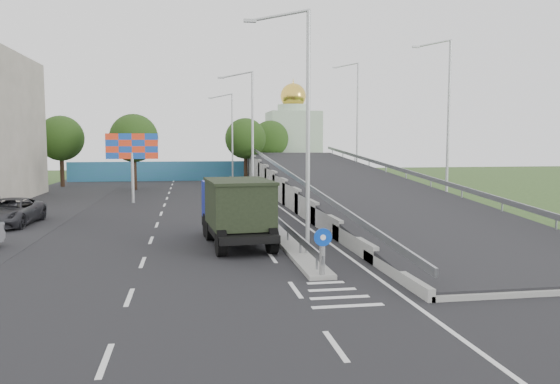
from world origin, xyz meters
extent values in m
plane|color=#2D4C1E|center=(0.00, 0.00, 0.00)|extent=(160.00, 160.00, 0.00)
cube|color=black|center=(-3.00, 20.00, 0.00)|extent=(26.00, 90.00, 0.04)
cube|color=black|center=(-16.00, 20.00, 0.00)|extent=(8.00, 90.00, 0.05)
cube|color=gray|center=(0.00, 24.00, 0.10)|extent=(1.00, 44.00, 0.20)
cube|color=gray|center=(12.30, 24.00, 2.35)|extent=(0.10, 50.00, 0.32)
cube|color=gray|center=(2.80, 24.00, 2.35)|extent=(0.10, 50.00, 0.32)
cube|color=gray|center=(0.00, 24.00, 0.75)|extent=(0.08, 44.00, 0.32)
cylinder|color=gray|center=(0.00, 24.00, 0.50)|extent=(0.09, 0.09, 0.60)
cylinder|color=black|center=(0.00, 2.20, 0.80)|extent=(0.20, 0.20, 1.20)
cylinder|color=#0C3FBF|center=(0.00, 2.12, 1.55)|extent=(0.64, 0.05, 0.64)
cylinder|color=white|center=(0.00, 2.09, 1.55)|extent=(0.20, 0.03, 0.20)
cylinder|color=#B2B5B7|center=(0.30, 6.00, 5.20)|extent=(0.18, 0.18, 10.00)
cylinder|color=#B2B5B7|center=(-0.90, 6.00, 9.95)|extent=(2.57, 0.12, 0.66)
cube|color=#B2B5B7|center=(-2.10, 6.00, 9.70)|extent=(0.50, 0.18, 0.12)
cylinder|color=#B2B5B7|center=(0.30, 26.00, 5.20)|extent=(0.18, 0.18, 10.00)
cylinder|color=#B2B5B7|center=(-0.90, 26.00, 9.95)|extent=(2.57, 0.12, 0.66)
cube|color=#B2B5B7|center=(-2.10, 26.00, 9.70)|extent=(0.50, 0.18, 0.12)
cylinder|color=#B2B5B7|center=(0.30, 46.00, 5.20)|extent=(0.18, 0.18, 10.00)
cylinder|color=#B2B5B7|center=(-0.90, 46.00, 9.95)|extent=(2.57, 0.12, 0.66)
cube|color=#B2B5B7|center=(-2.10, 46.00, 9.70)|extent=(0.50, 0.18, 0.12)
cube|color=teal|center=(-4.00, 52.00, 1.20)|extent=(30.00, 0.50, 2.40)
cube|color=#B2CCAD|center=(10.00, 60.00, 4.50)|extent=(7.00, 7.00, 9.00)
cylinder|color=#B2CCAD|center=(10.00, 60.00, 9.50)|extent=(4.40, 4.40, 1.00)
sphere|color=gold|center=(10.00, 60.00, 11.20)|extent=(3.60, 3.60, 3.60)
cone|color=gold|center=(10.00, 60.00, 13.20)|extent=(0.30, 0.30, 1.20)
cylinder|color=#B2B5B7|center=(-9.00, 28.00, 2.00)|extent=(0.24, 0.24, 4.00)
cube|color=#FA3E1B|center=(-9.00, 28.00, 4.50)|extent=(4.00, 0.20, 2.00)
cylinder|color=black|center=(-10.00, 40.00, 2.00)|extent=(0.44, 0.44, 4.00)
sphere|color=#21370F|center=(-10.00, 40.00, 5.20)|extent=(4.80, 4.80, 4.80)
cylinder|color=black|center=(2.00, 48.00, 2.00)|extent=(0.44, 0.44, 4.00)
sphere|color=#21370F|center=(2.00, 48.00, 5.20)|extent=(4.80, 4.80, 4.80)
cylinder|color=black|center=(-18.00, 45.00, 2.00)|extent=(0.44, 0.44, 4.00)
sphere|color=#21370F|center=(-18.00, 45.00, 5.20)|extent=(4.80, 4.80, 4.80)
cylinder|color=black|center=(6.00, 55.00, 2.00)|extent=(0.44, 0.44, 4.00)
sphere|color=#21370F|center=(6.00, 55.00, 5.20)|extent=(4.80, 4.80, 4.80)
cylinder|color=black|center=(-3.70, 11.65, 0.61)|extent=(0.49, 1.26, 1.23)
cylinder|color=black|center=(-1.48, 11.83, 0.61)|extent=(0.49, 1.26, 1.23)
cylinder|color=black|center=(-3.62, 10.65, 0.61)|extent=(0.49, 1.26, 1.23)
cylinder|color=black|center=(-1.39, 10.83, 0.61)|extent=(0.49, 1.26, 1.23)
cylinder|color=black|center=(-3.30, 6.75, 0.61)|extent=(0.49, 1.26, 1.23)
cylinder|color=black|center=(-1.08, 6.93, 0.61)|extent=(0.49, 1.26, 1.23)
cube|color=black|center=(-2.40, 9.40, 0.78)|extent=(3.12, 7.11, 0.33)
cube|color=navy|center=(-2.61, 12.02, 1.90)|extent=(2.70, 1.99, 1.90)
cube|color=black|center=(-2.68, 12.87, 2.40)|extent=(2.12, 0.24, 0.78)
cube|color=black|center=(-2.69, 12.96, 0.73)|extent=(2.57, 0.37, 0.56)
cube|color=black|center=(-2.34, 8.73, 2.01)|extent=(3.01, 4.44, 2.01)
cube|color=black|center=(-2.34, 8.73, 3.07)|extent=(3.13, 4.57, 0.13)
imported|color=#2E2E32|center=(-14.91, 17.28, 0.80)|extent=(2.96, 5.86, 1.59)
camera|label=1|loc=(-4.58, -16.23, 4.91)|focal=35.00mm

